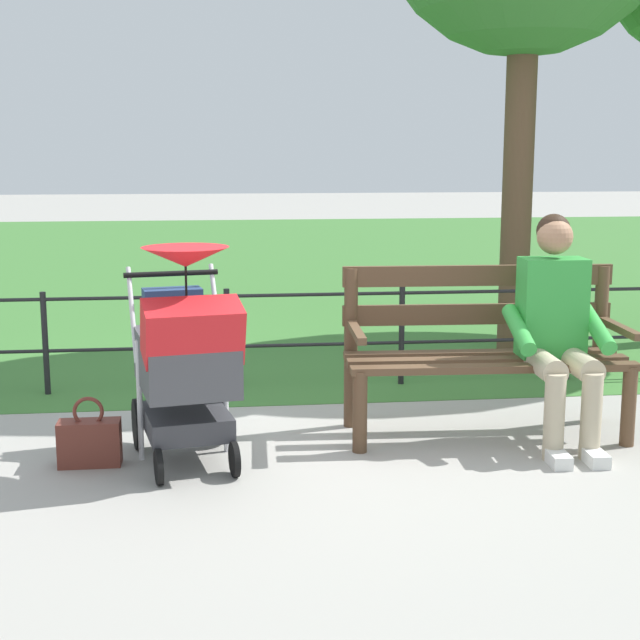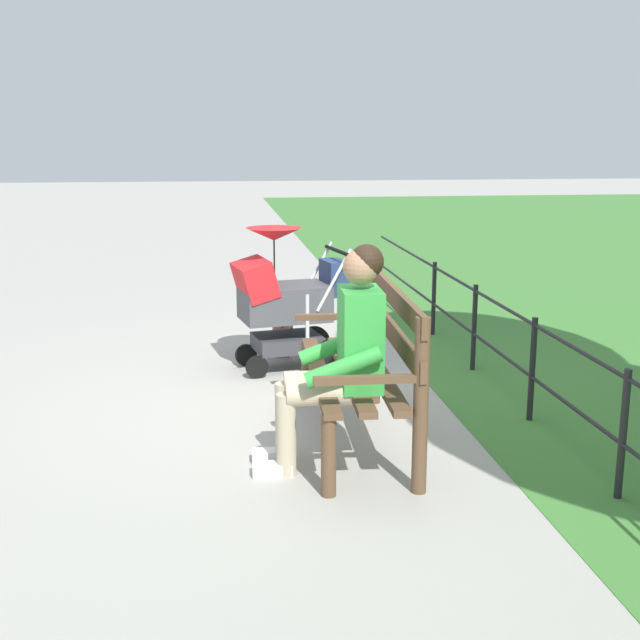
{
  "view_description": "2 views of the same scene",
  "coord_description": "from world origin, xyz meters",
  "px_view_note": "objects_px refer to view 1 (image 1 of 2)",
  "views": [
    {
      "loc": [
        0.69,
        4.96,
        1.63
      ],
      "look_at": [
        0.12,
        0.04,
        0.71
      ],
      "focal_mm": 52.0,
      "sensor_mm": 36.0,
      "label": 1
    },
    {
      "loc": [
        -5.51,
        0.8,
        1.84
      ],
      "look_at": [
        -0.17,
        0.09,
        0.63
      ],
      "focal_mm": 45.72,
      "sensor_mm": 36.0,
      "label": 2
    }
  ],
  "objects_px": {
    "person_on_bench": "(557,324)",
    "stroller": "(186,353)",
    "handbag": "(90,442)",
    "park_bench": "(483,344)"
  },
  "relations": [
    {
      "from": "person_on_bench",
      "to": "stroller",
      "type": "bearing_deg",
      "value": 3.9
    },
    {
      "from": "stroller",
      "to": "handbag",
      "type": "relative_size",
      "value": 3.11
    },
    {
      "from": "handbag",
      "to": "person_on_bench",
      "type": "bearing_deg",
      "value": -177.44
    },
    {
      "from": "park_bench",
      "to": "stroller",
      "type": "xyz_separation_m",
      "value": [
        1.69,
        0.36,
        0.07
      ]
    },
    {
      "from": "park_bench",
      "to": "person_on_bench",
      "type": "distance_m",
      "value": 0.44
    },
    {
      "from": "person_on_bench",
      "to": "handbag",
      "type": "height_order",
      "value": "person_on_bench"
    },
    {
      "from": "person_on_bench",
      "to": "park_bench",
      "type": "bearing_deg",
      "value": -32.43
    },
    {
      "from": "park_bench",
      "to": "person_on_bench",
      "type": "bearing_deg",
      "value": 147.57
    },
    {
      "from": "park_bench",
      "to": "handbag",
      "type": "height_order",
      "value": "park_bench"
    },
    {
      "from": "park_bench",
      "to": "handbag",
      "type": "xyz_separation_m",
      "value": [
        2.2,
        0.34,
        -0.4
      ]
    }
  ]
}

